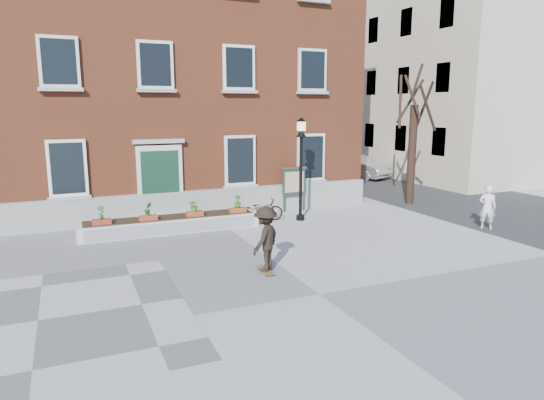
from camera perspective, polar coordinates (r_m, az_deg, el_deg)
name	(u,v)px	position (r m, az deg, el deg)	size (l,w,h in m)	color
ground	(319,294)	(11.59, 5.61, -10.97)	(100.00, 100.00, 0.00)	#A2A2A5
checker_patch	(38,321)	(11.28, -25.84, -12.66)	(6.00, 6.00, 0.01)	#5C5C5F
bicycle	(261,210)	(18.56, -1.27, -1.13)	(0.58, 1.67, 0.87)	black
parked_car	(356,166)	(30.33, 9.86, 3.92)	(1.50, 4.30, 1.42)	silver
bystander	(487,207)	(18.86, 24.02, -0.79)	(0.58, 0.38, 1.59)	silver
brick_building	(135,62)	(23.69, -15.80, 15.33)	(18.40, 10.85, 12.60)	brown
planter_assembly	(171,223)	(17.36, -11.76, -2.66)	(6.20, 1.12, 1.15)	silver
bare_tree	(413,142)	(22.54, 16.21, 6.61)	(1.83, 1.83, 6.16)	#301D15
side_street	(409,68)	(37.40, 15.86, 14.66)	(15.20, 36.00, 14.50)	#3A3A3D
lamp_post	(301,155)	(18.38, 3.43, 5.36)	(0.40, 0.40, 3.93)	black
notice_board	(294,181)	(20.13, 2.59, 2.19)	(1.10, 0.16, 1.87)	#1B3723
skateboarder	(265,239)	(12.68, -0.78, -4.60)	(1.24, 1.19, 1.77)	brown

